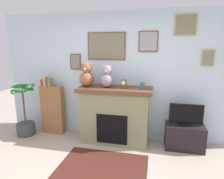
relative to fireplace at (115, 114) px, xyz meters
The scene contains 11 objects.
back_wall 0.82m from the fireplace, 83.55° to the left, with size 5.20×0.15×2.60m.
fireplace is the anchor object (origin of this frame).
bookshelf 1.44m from the fireplace, behind, with size 0.50×0.16×1.27m.
potted_plant 1.99m from the fireplace, behind, with size 0.56×0.56×1.13m.
tv_stand 1.39m from the fireplace, ahead, with size 0.70×0.40×0.47m, color black.
television 1.35m from the fireplace, ahead, with size 0.60×0.14×0.41m.
area_rug 1.11m from the fireplace, 90.00° to the right, with size 1.42×1.04×0.01m, color #492019.
candle_jar 0.82m from the fireplace, ahead, with size 0.08×0.08×0.13m, color teal.
mantel_clock 0.66m from the fireplace, ahead, with size 0.10×0.08×0.16m.
teddy_bear_cream 0.96m from the fireplace, behind, with size 0.30×0.30×0.48m.
teddy_bear_grey 0.77m from the fireplace, behind, with size 0.27×0.27×0.44m.
Camera 1 is at (0.73, -1.95, 1.86)m, focal length 30.83 mm.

